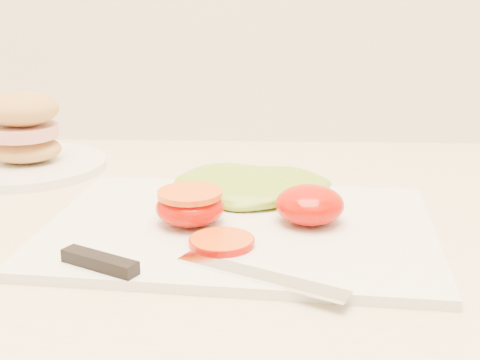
{
  "coord_description": "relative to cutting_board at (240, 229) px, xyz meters",
  "views": [
    {
      "loc": [
        -0.6,
        0.97,
        1.19
      ],
      "look_at": [
        -0.62,
        1.62,
        0.99
      ],
      "focal_mm": 50.0,
      "sensor_mm": 36.0,
      "label": 1
    }
  ],
  "objects": [
    {
      "name": "tomato_half_dome",
      "position": [
        0.07,
        0.01,
        0.02
      ],
      "size": [
        0.07,
        0.07,
        0.04
      ],
      "primitive_type": "ellipsoid",
      "color": "#B60B00",
      "rests_on": "cutting_board"
    },
    {
      "name": "lettuce_leaf_0",
      "position": [
        -0.01,
        0.08,
        0.02
      ],
      "size": [
        0.17,
        0.14,
        0.03
      ],
      "primitive_type": "ellipsoid",
      "rotation": [
        0.0,
        0.0,
        -0.33
      ],
      "color": "#8BB630",
      "rests_on": "cutting_board"
    },
    {
      "name": "sandwich_plate",
      "position": [
        -0.3,
        0.22,
        0.03
      ],
      "size": [
        0.21,
        0.21,
        0.11
      ],
      "rotation": [
        0.0,
        0.0,
        0.36
      ],
      "color": "white",
      "rests_on": "counter"
    },
    {
      "name": "tomato_half_cut",
      "position": [
        -0.05,
        0.0,
        0.02
      ],
      "size": [
        0.07,
        0.07,
        0.04
      ],
      "color": "#B60B00",
      "rests_on": "cutting_board"
    },
    {
      "name": "knife",
      "position": [
        -0.06,
        -0.12,
        0.01
      ],
      "size": [
        0.26,
        0.09,
        0.01
      ],
      "rotation": [
        0.0,
        0.0,
        -0.5
      ],
      "color": "silver",
      "rests_on": "cutting_board"
    },
    {
      "name": "tomato_slice_0",
      "position": [
        -0.02,
        -0.05,
        0.01
      ],
      "size": [
        0.06,
        0.06,
        0.01
      ],
      "primitive_type": "cylinder",
      "color": "orange",
      "rests_on": "cutting_board"
    },
    {
      "name": "cutting_board",
      "position": [
        0.0,
        0.0,
        0.0
      ],
      "size": [
        0.42,
        0.32,
        0.01
      ],
      "primitive_type": "cube",
      "rotation": [
        0.0,
        0.0,
        -0.1
      ],
      "color": "silver",
      "rests_on": "counter"
    },
    {
      "name": "lettuce_leaf_1",
      "position": [
        0.04,
        0.08,
        0.02
      ],
      "size": [
        0.13,
        0.1,
        0.03
      ],
      "primitive_type": "ellipsoid",
      "rotation": [
        0.0,
        0.0,
        0.05
      ],
      "color": "#8BB630",
      "rests_on": "cutting_board"
    }
  ]
}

